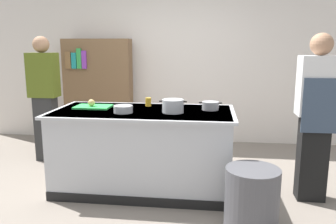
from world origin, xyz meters
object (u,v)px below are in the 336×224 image
object	(u,v)px
mixing_bowl	(123,109)
person_guest	(45,96)
stock_pot	(173,106)
trash_bin	(252,200)
bookshelf	(98,91)
sauce_pan	(210,106)
person_chef	(316,114)
onion	(91,103)
juice_cup	(148,102)

from	to	relation	value
mixing_bowl	person_guest	bearing A→B (deg)	144.79
stock_pot	trash_bin	bearing A→B (deg)	-42.14
bookshelf	sauce_pan	bearing A→B (deg)	-42.21
person_guest	stock_pot	bearing A→B (deg)	79.17
stock_pot	person_chef	xyz separation A→B (m)	(1.45, 0.03, -0.06)
mixing_bowl	bookshelf	distance (m)	2.16
person_chef	onion	bearing A→B (deg)	71.97
mixing_bowl	bookshelf	bearing A→B (deg)	115.44
trash_bin	person_chef	world-z (taller)	person_chef
trash_bin	person_chef	size ratio (longest dim) A/B	0.33
onion	trash_bin	size ratio (longest dim) A/B	0.14
trash_bin	person_guest	world-z (taller)	person_guest
stock_pot	person_guest	bearing A→B (deg)	154.79
juice_cup	bookshelf	size ratio (longest dim) A/B	0.06
stock_pot	bookshelf	bearing A→B (deg)	127.67
stock_pot	juice_cup	world-z (taller)	stock_pot
onion	trash_bin	bearing A→B (deg)	-26.26
sauce_pan	mixing_bowl	world-z (taller)	sauce_pan
onion	trash_bin	world-z (taller)	onion
sauce_pan	bookshelf	distance (m)	2.48
juice_cup	person_guest	size ratio (longest dim) A/B	0.06
sauce_pan	person_chef	xyz separation A→B (m)	(1.06, -0.18, -0.03)
person_chef	person_guest	bearing A→B (deg)	60.51
trash_bin	person_guest	xyz separation A→B (m)	(-2.65, 1.58, 0.63)
stock_pot	sauce_pan	distance (m)	0.44
sauce_pan	mixing_bowl	size ratio (longest dim) A/B	1.25
bookshelf	person_chef	bearing A→B (deg)	-32.50
mixing_bowl	stock_pot	bearing A→B (deg)	8.31
onion	bookshelf	size ratio (longest dim) A/B	0.05
mixing_bowl	onion	bearing A→B (deg)	152.02
person_chef	bookshelf	xyz separation A→B (m)	(-2.90, 1.85, -0.06)
mixing_bowl	juice_cup	distance (m)	0.46
stock_pot	bookshelf	world-z (taller)	bookshelf
stock_pot	sauce_pan	world-z (taller)	stock_pot
onion	person_guest	size ratio (longest dim) A/B	0.05
person_chef	mixing_bowl	bearing A→B (deg)	77.91
stock_pot	person_chef	bearing A→B (deg)	1.02
onion	person_guest	bearing A→B (deg)	141.86
stock_pot	person_chef	world-z (taller)	person_chef
sauce_pan	mixing_bowl	bearing A→B (deg)	-162.72
mixing_bowl	person_chef	world-z (taller)	person_chef
sauce_pan	person_chef	size ratio (longest dim) A/B	0.15
mixing_bowl	trash_bin	world-z (taller)	mixing_bowl
trash_bin	person_chef	bearing A→B (deg)	46.32
sauce_pan	bookshelf	size ratio (longest dim) A/B	0.15
onion	bookshelf	bearing A→B (deg)	106.19
juice_cup	person_chef	size ratio (longest dim) A/B	0.06
trash_bin	person_guest	size ratio (longest dim) A/B	0.33
onion	sauce_pan	bearing A→B (deg)	2.40
sauce_pan	person_guest	bearing A→B (deg)	163.38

